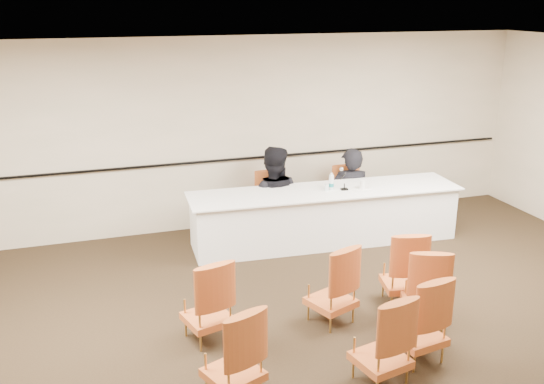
{
  "coord_description": "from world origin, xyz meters",
  "views": [
    {
      "loc": [
        -2.24,
        -5.02,
        3.53
      ],
      "look_at": [
        0.26,
        2.6,
        0.95
      ],
      "focal_mm": 40.0,
      "sensor_mm": 36.0,
      "label": 1
    }
  ],
  "objects_px": {
    "panelist_main_chair": "(350,196)",
    "microphone": "(345,180)",
    "coffee_cup": "(362,185)",
    "drinking_glass": "(327,188)",
    "panelist_second": "(273,204)",
    "aud_chair_back_right": "(419,317)",
    "aud_chair_front_left": "(207,299)",
    "panel_table": "(325,216)",
    "water_bottle": "(331,181)",
    "aud_chair_back_left": "(233,352)",
    "panelist_main": "(349,203)",
    "panelist_second_chair": "(273,203)",
    "aud_chair_back_mid": "(382,339)",
    "aud_chair_front_mid": "(332,284)",
    "aud_chair_extra": "(425,286)",
    "aud_chair_front_right": "(404,267)"
  },
  "relations": [
    {
      "from": "panelist_main",
      "to": "aud_chair_back_mid",
      "type": "relative_size",
      "value": 1.9
    },
    {
      "from": "panelist_second_chair",
      "to": "drinking_glass",
      "type": "distance_m",
      "value": 0.99
    },
    {
      "from": "aud_chair_front_left",
      "to": "aud_chair_back_left",
      "type": "height_order",
      "value": "same"
    },
    {
      "from": "panelist_main_chair",
      "to": "microphone",
      "type": "height_order",
      "value": "microphone"
    },
    {
      "from": "aud_chair_extra",
      "to": "panelist_main_chair",
      "type": "bearing_deg",
      "value": 101.76
    },
    {
      "from": "panelist_main_chair",
      "to": "aud_chair_back_right",
      "type": "bearing_deg",
      "value": -101.47
    },
    {
      "from": "panelist_main",
      "to": "aud_chair_front_mid",
      "type": "distance_m",
      "value": 3.18
    },
    {
      "from": "drinking_glass",
      "to": "aud_chair_back_mid",
      "type": "relative_size",
      "value": 0.11
    },
    {
      "from": "panelist_second",
      "to": "aud_chair_back_mid",
      "type": "distance_m",
      "value": 4.08
    },
    {
      "from": "coffee_cup",
      "to": "aud_chair_extra",
      "type": "bearing_deg",
      "value": -99.81
    },
    {
      "from": "drinking_glass",
      "to": "aud_chair_front_left",
      "type": "height_order",
      "value": "aud_chair_front_left"
    },
    {
      "from": "microphone",
      "to": "drinking_glass",
      "type": "bearing_deg",
      "value": 178.17
    },
    {
      "from": "panelist_second",
      "to": "water_bottle",
      "type": "xyz_separation_m",
      "value": [
        0.71,
        -0.63,
        0.49
      ]
    },
    {
      "from": "aud_chair_back_mid",
      "to": "aud_chair_front_right",
      "type": "bearing_deg",
      "value": 41.45
    },
    {
      "from": "aud_chair_front_left",
      "to": "aud_chair_extra",
      "type": "relative_size",
      "value": 1.0
    },
    {
      "from": "panelist_main_chair",
      "to": "water_bottle",
      "type": "xyz_separation_m",
      "value": [
        -0.58,
        -0.55,
        0.47
      ]
    },
    {
      "from": "panel_table",
      "to": "microphone",
      "type": "relative_size",
      "value": 13.2
    },
    {
      "from": "panelist_main",
      "to": "water_bottle",
      "type": "xyz_separation_m",
      "value": [
        -0.58,
        -0.55,
        0.57
      ]
    },
    {
      "from": "aud_chair_back_right",
      "to": "aud_chair_back_mid",
      "type": "bearing_deg",
      "value": -164.89
    },
    {
      "from": "panelist_second",
      "to": "aud_chair_back_right",
      "type": "bearing_deg",
      "value": 116.01
    },
    {
      "from": "aud_chair_back_mid",
      "to": "aud_chair_back_right",
      "type": "xyz_separation_m",
      "value": [
        0.55,
        0.25,
        0.0
      ]
    },
    {
      "from": "aud_chair_front_mid",
      "to": "aud_chair_front_right",
      "type": "distance_m",
      "value": 1.01
    },
    {
      "from": "coffee_cup",
      "to": "drinking_glass",
      "type": "bearing_deg",
      "value": 171.37
    },
    {
      "from": "drinking_glass",
      "to": "aud_chair_extra",
      "type": "xyz_separation_m",
      "value": [
        0.11,
        -2.57,
        -0.39
      ]
    },
    {
      "from": "aud_chair_front_right",
      "to": "panelist_second",
      "type": "bearing_deg",
      "value": 117.79
    },
    {
      "from": "panelist_main",
      "to": "aud_chair_extra",
      "type": "distance_m",
      "value": 3.21
    },
    {
      "from": "panelist_main_chair",
      "to": "panel_table",
      "type": "bearing_deg",
      "value": -136.97
    },
    {
      "from": "aud_chair_back_right",
      "to": "drinking_glass",
      "type": "bearing_deg",
      "value": 75.21
    },
    {
      "from": "panelist_second",
      "to": "aud_chair_front_right",
      "type": "bearing_deg",
      "value": 127.09
    },
    {
      "from": "panelist_main",
      "to": "aud_chair_back_right",
      "type": "bearing_deg",
      "value": 88.05
    },
    {
      "from": "aud_chair_front_mid",
      "to": "aud_chair_back_right",
      "type": "xyz_separation_m",
      "value": [
        0.54,
        -0.96,
        0.0
      ]
    },
    {
      "from": "aud_chair_front_mid",
      "to": "aud_chair_back_left",
      "type": "distance_m",
      "value": 1.72
    },
    {
      "from": "aud_chair_front_left",
      "to": "aud_chair_front_mid",
      "type": "distance_m",
      "value": 1.41
    },
    {
      "from": "panelist_main",
      "to": "aud_chair_front_mid",
      "type": "height_order",
      "value": "panelist_main"
    },
    {
      "from": "water_bottle",
      "to": "aud_chair_back_left",
      "type": "relative_size",
      "value": 0.27
    },
    {
      "from": "panelist_main",
      "to": "aud_chair_front_left",
      "type": "relative_size",
      "value": 1.9
    },
    {
      "from": "water_bottle",
      "to": "aud_chair_back_mid",
      "type": "height_order",
      "value": "water_bottle"
    },
    {
      "from": "aud_chair_front_left",
      "to": "aud_chair_back_right",
      "type": "xyz_separation_m",
      "value": [
        1.95,
        -1.03,
        0.0
      ]
    },
    {
      "from": "aud_chair_front_left",
      "to": "aud_chair_back_mid",
      "type": "relative_size",
      "value": 1.0
    },
    {
      "from": "aud_chair_front_mid",
      "to": "aud_chair_extra",
      "type": "xyz_separation_m",
      "value": [
        0.98,
        -0.37,
        0.0
      ]
    },
    {
      "from": "panel_table",
      "to": "aud_chair_back_mid",
      "type": "xyz_separation_m",
      "value": [
        -0.87,
        -3.44,
        0.07
      ]
    },
    {
      "from": "microphone",
      "to": "aud_chair_back_right",
      "type": "xyz_separation_m",
      "value": [
        -0.59,
        -3.12,
        -0.5
      ]
    },
    {
      "from": "panelist_main_chair",
      "to": "aud_chair_extra",
      "type": "height_order",
      "value": "same"
    },
    {
      "from": "panelist_main",
      "to": "panelist_second_chair",
      "type": "distance_m",
      "value": 1.29
    },
    {
      "from": "panelist_main",
      "to": "panelist_second_chair",
      "type": "bearing_deg",
      "value": 9.53
    },
    {
      "from": "aud_chair_front_left",
      "to": "aud_chair_back_mid",
      "type": "bearing_deg",
      "value": -57.3
    },
    {
      "from": "aud_chair_front_mid",
      "to": "aud_chair_extra",
      "type": "height_order",
      "value": "same"
    },
    {
      "from": "panelist_second",
      "to": "aud_chair_front_mid",
      "type": "relative_size",
      "value": 1.96
    },
    {
      "from": "aud_chair_back_right",
      "to": "microphone",
      "type": "bearing_deg",
      "value": 70.34
    },
    {
      "from": "panelist_main",
      "to": "aud_chair_front_right",
      "type": "bearing_deg",
      "value": 91.45
    }
  ]
}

